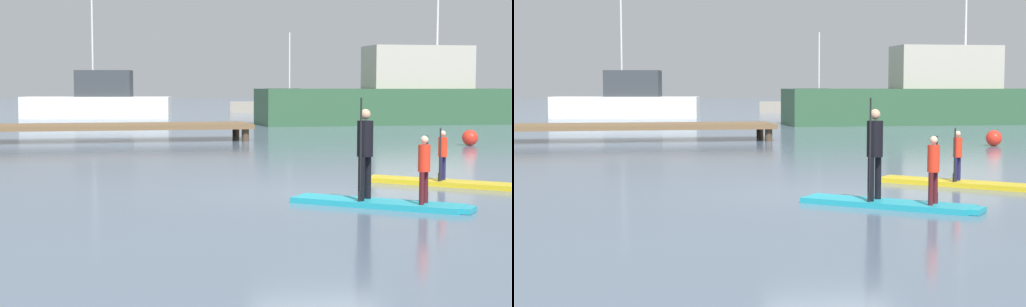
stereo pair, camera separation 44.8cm
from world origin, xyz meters
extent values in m
plane|color=slate|center=(0.00, 0.00, 0.00)|extent=(240.00, 240.00, 0.00)
cube|color=gold|center=(2.86, 0.92, 0.05)|extent=(2.84, 2.66, 0.10)
cylinder|color=#19194C|center=(2.99, 0.95, 0.35)|extent=(0.08, 0.08, 0.50)
cylinder|color=#19194C|center=(2.85, 0.78, 0.35)|extent=(0.08, 0.08, 0.50)
cylinder|color=red|center=(2.92, 0.87, 0.81)|extent=(0.26, 0.26, 0.41)
sphere|color=beige|center=(2.92, 0.87, 1.10)|extent=(0.12, 0.12, 0.12)
cylinder|color=black|center=(2.81, 0.74, 0.66)|extent=(0.03, 0.03, 1.12)
cube|color=black|center=(2.81, 0.74, 0.19)|extent=(0.12, 0.12, 0.18)
cube|color=#1E9EB2|center=(0.53, -1.72, 0.05)|extent=(2.79, 2.46, 0.10)
cube|color=#1E9EB2|center=(1.74, -2.71, 0.05)|extent=(0.50, 0.54, 0.09)
cylinder|color=black|center=(0.46, -1.45, 0.48)|extent=(0.12, 0.12, 0.76)
cylinder|color=black|center=(0.25, -1.71, 0.48)|extent=(0.12, 0.12, 0.76)
cylinder|color=black|center=(0.36, -1.58, 1.18)|extent=(0.40, 0.40, 0.63)
sphere|color=tan|center=(0.36, -1.58, 1.60)|extent=(0.18, 0.18, 0.18)
cylinder|color=black|center=(0.22, -1.74, 1.00)|extent=(0.03, 0.03, 1.79)
cube|color=black|center=(0.22, -1.74, 0.19)|extent=(0.11, 0.13, 0.18)
cylinder|color=#4C1419|center=(1.25, -2.15, 0.38)|extent=(0.08, 0.08, 0.55)
cylinder|color=#4C1419|center=(1.10, -2.34, 0.38)|extent=(0.08, 0.08, 0.55)
cylinder|color=red|center=(1.18, -2.25, 0.88)|extent=(0.29, 0.29, 0.45)
sphere|color=beige|center=(1.18, -2.25, 1.19)|extent=(0.13, 0.13, 0.13)
cylinder|color=black|center=(1.28, -2.11, 0.68)|extent=(0.03, 0.03, 1.15)
cube|color=black|center=(1.28, -2.11, 0.19)|extent=(0.11, 0.13, 0.18)
cube|color=#2D5638|center=(11.62, 27.14, 0.97)|extent=(14.43, 4.09, 1.95)
cube|color=#B2AD9E|center=(13.27, 27.13, 3.12)|extent=(5.70, 2.66, 2.34)
cube|color=silver|center=(-4.17, 37.84, 0.70)|extent=(9.67, 3.84, 1.41)
cube|color=#33383D|center=(-3.68, 37.75, 2.25)|extent=(3.76, 2.22, 1.69)
cylinder|color=silver|center=(-4.37, 37.88, 5.90)|extent=(0.12, 0.12, 5.61)
cube|color=#9E9384|center=(9.45, 46.79, 0.44)|extent=(6.78, 3.12, 0.87)
cube|color=#33383D|center=(10.17, 46.59, 1.39)|extent=(2.87, 1.70, 1.04)
cylinder|color=silver|center=(10.69, 46.46, 4.09)|extent=(0.12, 0.12, 4.35)
cube|color=brown|center=(-3.63, 16.13, 0.56)|extent=(10.52, 2.70, 0.18)
cylinder|color=#473828|center=(1.33, 15.08, 0.32)|extent=(0.28, 0.28, 0.65)
cylinder|color=#473828|center=(1.33, 17.18, 0.32)|extent=(0.28, 0.28, 0.65)
sphere|color=red|center=(8.68, 11.29, 0.28)|extent=(0.56, 0.56, 0.56)
camera|label=1|loc=(-4.26, -14.94, 2.09)|focal=56.46mm
camera|label=2|loc=(-3.82, -15.02, 2.09)|focal=56.46mm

